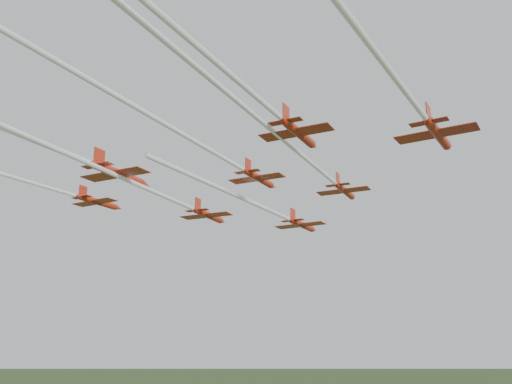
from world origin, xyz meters
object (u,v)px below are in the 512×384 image
Objects in this scene: jet_row2_left at (143,187)px; jet_row3_right at (417,107)px; jet_row3_left at (43,186)px; jet_lead at (275,213)px; jet_row4_left at (74,156)px; jet_row4_right at (263,102)px; jet_row3_mid at (199,144)px; jet_row2_right at (306,158)px.

jet_row3_right is (38.51, 3.33, 2.76)m from jet_row2_left.
jet_lead is at bearing 45.20° from jet_row3_left.
jet_lead is 35.22m from jet_row4_left.
jet_row3_right is 1.08× the size of jet_row4_right.
jet_row4_left is (-13.20, -7.82, -0.96)m from jet_row3_mid.
jet_row4_right reaches higher than jet_row4_left.
jet_row3_mid reaches higher than jet_row4_left.
jet_lead is at bearing 113.17° from jet_row4_right.
jet_row3_left reaches higher than jet_lead.
jet_row3_mid is at bearing 20.50° from jet_row4_left.
jet_row2_left is at bearing 149.35° from jet_row4_right.
jet_row3_left is 1.09× the size of jet_row4_left.
jet_row2_right is 1.41× the size of jet_row4_right.
jet_row4_right is (-10.09, -13.78, -1.67)m from jet_row3_right.
jet_lead is 39.57m from jet_row4_right.
jet_lead is 1.12× the size of jet_row4_left.
jet_row2_left is 16.56m from jet_row3_left.
jet_row4_left is 1.04× the size of jet_row4_right.
jet_row2_left is at bearing 13.07° from jet_row3_left.
jet_row3_left is at bearing 163.19° from jet_row4_right.
jet_row2_left is at bearing -114.23° from jet_lead.
jet_row3_right reaches higher than jet_row2_right.
jet_row2_right is 13.36m from jet_row3_mid.
jet_lead is at bearing 71.71° from jet_row4_left.
jet_lead is 37.41m from jet_row3_right.
jet_row4_left is at bearing -96.00° from jet_row2_left.
jet_row3_mid is at bearing -139.62° from jet_row2_right.
jet_row3_right is at bearing 2.71° from jet_row3_left.
jet_row3_mid reaches higher than jet_row4_right.
jet_row4_left is (-21.41, -18.34, -0.33)m from jet_row2_right.
jet_row4_right is (28.42, -10.45, 1.09)m from jet_row2_left.
jet_row3_mid is (8.20, -27.03, 1.98)m from jet_lead.
jet_row2_left reaches higher than jet_lead.
jet_lead is 1.16× the size of jet_row4_right.
jet_row4_right is at bearing -33.40° from jet_row3_mid.
jet_row3_mid reaches higher than jet_row3_left.
jet_row3_mid is 1.35× the size of jet_row4_left.
jet_row2_right is at bearing 163.72° from jet_row3_right.
jet_row4_left is at bearing -163.67° from jet_row3_right.
jet_row3_left reaches higher than jet_row4_right.
jet_row3_left is 1.13× the size of jet_row4_right.
jet_row4_right is (26.89, 1.93, 0.38)m from jet_row4_left.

